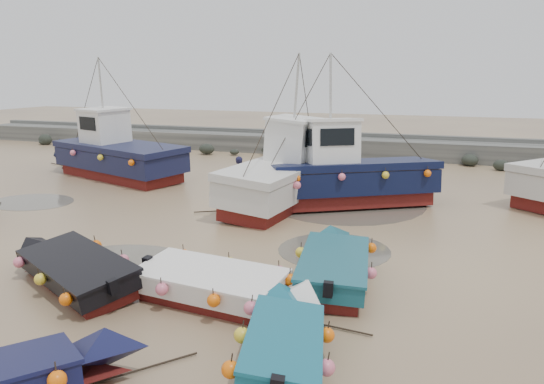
{
  "coord_description": "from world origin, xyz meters",
  "views": [
    {
      "loc": [
        7.18,
        -13.09,
        5.42
      ],
      "look_at": [
        1.13,
        3.83,
        1.4
      ],
      "focal_mm": 35.0,
      "sensor_mm": 36.0,
      "label": 1
    }
  ],
  "objects_px": {
    "dinghy_4": "(74,264)",
    "person": "(239,198)",
    "cabin_boat_0": "(112,153)",
    "dinghy_6": "(334,261)",
    "dinghy_2": "(281,337)",
    "cabin_boat_2": "(338,175)",
    "dinghy_5": "(224,283)",
    "cabin_boat_1": "(285,173)"
  },
  "relations": [
    {
      "from": "dinghy_2",
      "to": "dinghy_6",
      "type": "height_order",
      "value": "same"
    },
    {
      "from": "dinghy_5",
      "to": "cabin_boat_1",
      "type": "xyz_separation_m",
      "value": [
        -1.83,
        10.14,
        0.78
      ]
    },
    {
      "from": "dinghy_4",
      "to": "dinghy_5",
      "type": "height_order",
      "value": "same"
    },
    {
      "from": "dinghy_2",
      "to": "dinghy_6",
      "type": "bearing_deg",
      "value": 76.45
    },
    {
      "from": "dinghy_5",
      "to": "cabin_boat_2",
      "type": "relative_size",
      "value": 0.64
    },
    {
      "from": "cabin_boat_1",
      "to": "person",
      "type": "relative_size",
      "value": 5.52
    },
    {
      "from": "cabin_boat_0",
      "to": "person",
      "type": "xyz_separation_m",
      "value": [
        8.3,
        -2.28,
        -1.3
      ]
    },
    {
      "from": "dinghy_2",
      "to": "dinghy_6",
      "type": "relative_size",
      "value": 0.84
    },
    {
      "from": "dinghy_6",
      "to": "cabin_boat_0",
      "type": "height_order",
      "value": "cabin_boat_0"
    },
    {
      "from": "cabin_boat_1",
      "to": "cabin_boat_2",
      "type": "height_order",
      "value": "same"
    },
    {
      "from": "dinghy_6",
      "to": "cabin_boat_1",
      "type": "distance_m",
      "value": 8.73
    },
    {
      "from": "cabin_boat_0",
      "to": "dinghy_4",
      "type": "bearing_deg",
      "value": -128.21
    },
    {
      "from": "cabin_boat_0",
      "to": "cabin_boat_2",
      "type": "distance_m",
      "value": 12.97
    },
    {
      "from": "dinghy_5",
      "to": "person",
      "type": "bearing_deg",
      "value": -152.28
    },
    {
      "from": "dinghy_2",
      "to": "person",
      "type": "height_order",
      "value": "dinghy_2"
    },
    {
      "from": "dinghy_2",
      "to": "cabin_boat_2",
      "type": "xyz_separation_m",
      "value": [
        -1.74,
        12.5,
        0.77
      ]
    },
    {
      "from": "dinghy_5",
      "to": "cabin_boat_1",
      "type": "distance_m",
      "value": 10.33
    },
    {
      "from": "dinghy_4",
      "to": "dinghy_2",
      "type": "bearing_deg",
      "value": -78.75
    },
    {
      "from": "dinghy_4",
      "to": "dinghy_6",
      "type": "xyz_separation_m",
      "value": [
        6.37,
        2.52,
        0.01
      ]
    },
    {
      "from": "dinghy_6",
      "to": "person",
      "type": "bearing_deg",
      "value": 118.42
    },
    {
      "from": "dinghy_5",
      "to": "cabin_boat_2",
      "type": "height_order",
      "value": "cabin_boat_2"
    },
    {
      "from": "dinghy_2",
      "to": "person",
      "type": "xyz_separation_m",
      "value": [
        -6.2,
        12.52,
        -0.57
      ]
    },
    {
      "from": "dinghy_2",
      "to": "dinghy_4",
      "type": "xyz_separation_m",
      "value": [
        -6.38,
        1.92,
        -0.03
      ]
    },
    {
      "from": "dinghy_4",
      "to": "cabin_boat_0",
      "type": "relative_size",
      "value": 0.54
    },
    {
      "from": "dinghy_4",
      "to": "dinghy_6",
      "type": "distance_m",
      "value": 6.85
    },
    {
      "from": "dinghy_6",
      "to": "dinghy_2",
      "type": "bearing_deg",
      "value": -98.95
    },
    {
      "from": "dinghy_2",
      "to": "dinghy_5",
      "type": "bearing_deg",
      "value": 122.37
    },
    {
      "from": "dinghy_6",
      "to": "cabin_boat_1",
      "type": "xyz_separation_m",
      "value": [
        -3.94,
        7.75,
        0.79
      ]
    },
    {
      "from": "dinghy_2",
      "to": "dinghy_6",
      "type": "xyz_separation_m",
      "value": [
        -0.01,
        4.44,
        -0.02
      ]
    },
    {
      "from": "cabin_boat_2",
      "to": "person",
      "type": "distance_m",
      "value": 4.66
    },
    {
      "from": "cabin_boat_2",
      "to": "dinghy_4",
      "type": "bearing_deg",
      "value": 124.79
    },
    {
      "from": "cabin_boat_0",
      "to": "person",
      "type": "bearing_deg",
      "value": -85.83
    },
    {
      "from": "dinghy_4",
      "to": "person",
      "type": "bearing_deg",
      "value": 27.1
    },
    {
      "from": "dinghy_6",
      "to": "cabin_boat_0",
      "type": "bearing_deg",
      "value": 135.4
    },
    {
      "from": "dinghy_5",
      "to": "cabin_boat_0",
      "type": "bearing_deg",
      "value": -129.39
    },
    {
      "from": "dinghy_4",
      "to": "dinghy_5",
      "type": "bearing_deg",
      "value": -60.23
    },
    {
      "from": "dinghy_4",
      "to": "dinghy_6",
      "type": "relative_size",
      "value": 0.98
    },
    {
      "from": "cabin_boat_1",
      "to": "dinghy_6",
      "type": "bearing_deg",
      "value": -56.81
    },
    {
      "from": "person",
      "to": "cabin_boat_2",
      "type": "bearing_deg",
      "value": 170.96
    },
    {
      "from": "dinghy_4",
      "to": "dinghy_5",
      "type": "distance_m",
      "value": 4.25
    },
    {
      "from": "dinghy_2",
      "to": "dinghy_4",
      "type": "height_order",
      "value": "same"
    },
    {
      "from": "dinghy_4",
      "to": "person",
      "type": "relative_size",
      "value": 3.2
    }
  ]
}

